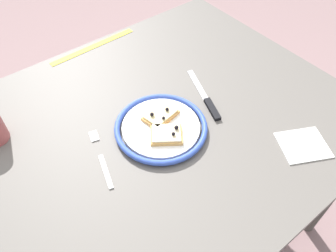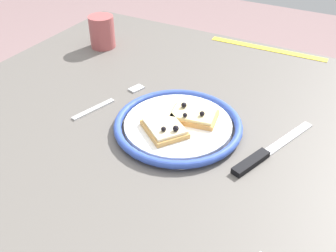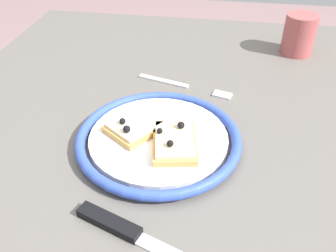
# 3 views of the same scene
# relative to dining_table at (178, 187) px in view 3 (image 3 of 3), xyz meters

# --- Properties ---
(dining_table) EXTENTS (1.17, 0.95, 0.72)m
(dining_table) POSITION_rel_dining_table_xyz_m (0.00, 0.00, 0.00)
(dining_table) COLOR #5B5651
(dining_table) RESTS_ON ground_plane
(plate) EXTENTS (0.27, 0.27, 0.02)m
(plate) POSITION_rel_dining_table_xyz_m (-0.01, -0.04, 0.09)
(plate) COLOR white
(plate) RESTS_ON dining_table
(pizza_slice_near) EXTENTS (0.11, 0.11, 0.03)m
(pizza_slice_near) POSITION_rel_dining_table_xyz_m (-0.02, -0.07, 0.11)
(pizza_slice_near) COLOR tan
(pizza_slice_near) RESTS_ON plate
(pizza_slice_far) EXTENTS (0.11, 0.08, 0.03)m
(pizza_slice_far) POSITION_rel_dining_table_xyz_m (0.01, -0.01, 0.11)
(pizza_slice_far) COLOR tan
(pizza_slice_far) RESTS_ON plate
(knife) EXTENTS (0.10, 0.23, 0.01)m
(knife) POSITION_rel_dining_table_xyz_m (0.17, -0.04, 0.09)
(knife) COLOR silver
(knife) RESTS_ON dining_table
(fork) EXTENTS (0.07, 0.20, 0.00)m
(fork) POSITION_rel_dining_table_xyz_m (-0.20, -0.02, 0.08)
(fork) COLOR silver
(fork) RESTS_ON dining_table
(cup) EXTENTS (0.07, 0.07, 0.09)m
(cup) POSITION_rel_dining_table_xyz_m (-0.40, 0.22, 0.13)
(cup) COLOR #A54C4C
(cup) RESTS_ON dining_table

